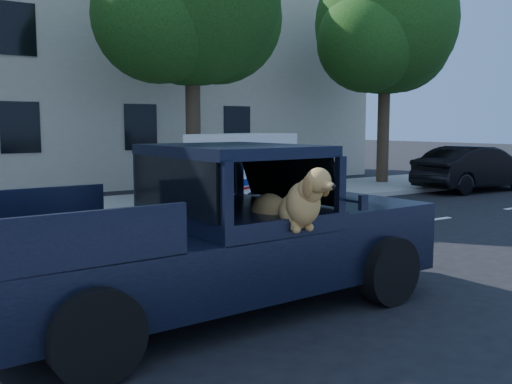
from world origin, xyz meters
The scene contains 9 objects.
ground centered at (0.00, 0.00, 0.00)m, with size 120.00×120.00×0.00m, color black.
far_sidewalk centered at (0.00, 9.20, 0.07)m, with size 60.00×4.00×0.15m, color gray.
lane_stripes centered at (2.00, 3.40, 0.01)m, with size 21.60×0.14×0.01m, color silver, non-canonical shape.
street_tree_mid centered at (5.03, 9.62, 5.71)m, with size 6.00×5.20×8.60m.
street_tree_right centered at (13.03, 9.62, 5.71)m, with size 6.00×5.20×8.60m.
building_main centered at (3.00, 16.50, 4.50)m, with size 26.00×6.00×9.00m, color beige.
pickup_truck centered at (0.36, 0.53, 0.69)m, with size 5.76×2.97×2.04m.
mail_truck centered at (5.58, 7.54, 0.89)m, with size 4.09×3.09×2.04m.
parked_sedan centered at (14.35, 6.55, 0.78)m, with size 4.71×1.64×1.55m, color black.
Camera 1 is at (-2.99, -5.39, 2.28)m, focal length 40.00 mm.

